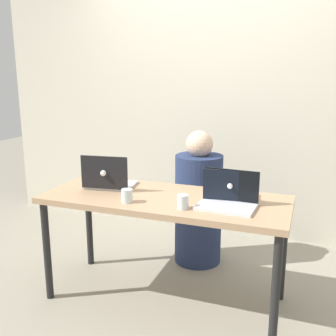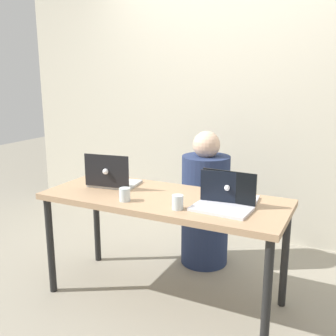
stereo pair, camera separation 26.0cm
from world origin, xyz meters
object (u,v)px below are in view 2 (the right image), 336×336
person_at_center (205,206)px  laptop_back_left (112,179)px  laptop_back_right (230,195)px  water_glass_right (178,203)px  water_glass_left (125,195)px  laptop_front_right (224,201)px

person_at_center → laptop_back_left: (-0.50, -0.58, 0.31)m
laptop_back_right → person_at_center: bearing=-62.3°
laptop_back_right → water_glass_right: laptop_back_right is taller
person_at_center → water_glass_right: (0.13, -0.83, 0.29)m
water_glass_left → water_glass_right: bearing=0.7°
person_at_center → water_glass_right: bearing=115.1°
person_at_center → laptop_back_right: bearing=139.5°
laptop_back_left → laptop_back_right: bearing=174.2°
laptop_back_right → water_glass_right: size_ratio=4.11×
water_glass_left → water_glass_right: size_ratio=0.98×
person_at_center → laptop_back_right: person_at_center is taller
person_at_center → laptop_back_right: 0.73m
water_glass_left → laptop_front_right: bearing=12.9°
person_at_center → water_glass_left: (-0.23, -0.83, 0.29)m
person_at_center → laptop_back_left: 0.82m
laptop_back_left → laptop_back_right: size_ratio=1.02×
person_at_center → laptop_front_right: person_at_center is taller
water_glass_left → person_at_center: bearing=74.2°
laptop_front_right → water_glass_right: 0.28m
laptop_front_right → person_at_center: bearing=122.1°
person_at_center → water_glass_left: bearing=90.1°
laptop_back_left → water_glass_left: size_ratio=4.27×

